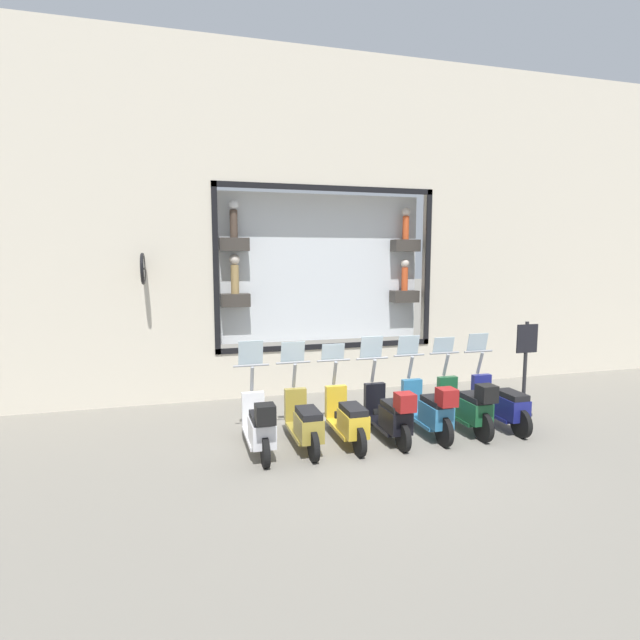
# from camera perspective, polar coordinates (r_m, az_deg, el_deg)

# --- Properties ---
(ground_plane) EXTENTS (120.00, 120.00, 0.00)m
(ground_plane) POSITION_cam_1_polar(r_m,az_deg,el_deg) (8.48, 7.64, -13.97)
(ground_plane) COLOR gray
(building_facade) EXTENTS (1.23, 36.00, 7.45)m
(building_facade) POSITION_cam_1_polar(r_m,az_deg,el_deg) (11.33, 0.62, 10.85)
(building_facade) COLOR beige
(building_facade) RESTS_ON ground_plane
(scooter_navy_0) EXTENTS (1.80, 0.61, 1.60)m
(scooter_navy_0) POSITION_cam_1_polar(r_m,az_deg,el_deg) (9.68, 20.02, -9.01)
(scooter_navy_0) COLOR black
(scooter_navy_0) RESTS_ON ground_plane
(scooter_green_1) EXTENTS (1.80, 0.60, 1.56)m
(scooter_green_1) POSITION_cam_1_polar(r_m,az_deg,el_deg) (9.22, 16.51, -9.39)
(scooter_green_1) COLOR black
(scooter_green_1) RESTS_ON ground_plane
(scooter_teal_2) EXTENTS (1.80, 0.60, 1.62)m
(scooter_teal_2) POSITION_cam_1_polar(r_m,az_deg,el_deg) (8.86, 12.43, -9.93)
(scooter_teal_2) COLOR black
(scooter_teal_2) RESTS_ON ground_plane
(scooter_black_3) EXTENTS (1.79, 0.61, 1.64)m
(scooter_black_3) POSITION_cam_1_polar(r_m,az_deg,el_deg) (8.55, 8.04, -10.54)
(scooter_black_3) COLOR black
(scooter_black_3) RESTS_ON ground_plane
(scooter_yellow_4) EXTENTS (1.79, 0.60, 1.53)m
(scooter_yellow_4) POSITION_cam_1_polar(r_m,az_deg,el_deg) (8.36, 3.17, -11.20)
(scooter_yellow_4) COLOR black
(scooter_yellow_4) RESTS_ON ground_plane
(scooter_olive_5) EXTENTS (1.79, 0.60, 1.61)m
(scooter_olive_5) POSITION_cam_1_polar(r_m,az_deg,el_deg) (8.17, -1.80, -11.61)
(scooter_olive_5) COLOR black
(scooter_olive_5) RESTS_ON ground_plane
(scooter_white_6) EXTENTS (1.79, 0.61, 1.66)m
(scooter_white_6) POSITION_cam_1_polar(r_m,az_deg,el_deg) (7.96, -6.92, -11.87)
(scooter_white_6) COLOR black
(scooter_white_6) RESTS_ON ground_plane
(shop_sign_post) EXTENTS (0.36, 0.45, 1.83)m
(shop_sign_post) POSITION_cam_1_polar(r_m,az_deg,el_deg) (10.45, 22.42, -4.72)
(shop_sign_post) COLOR #232326
(shop_sign_post) RESTS_ON ground_plane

